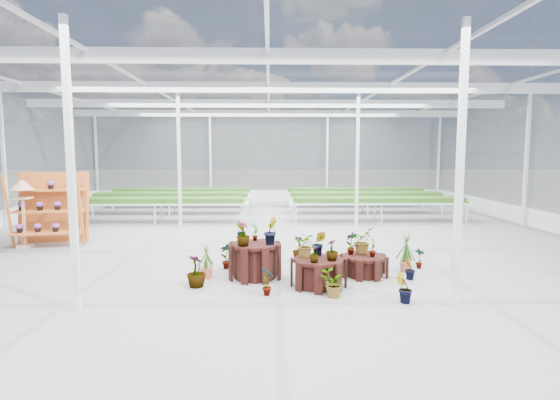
{
  "coord_description": "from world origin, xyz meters",
  "views": [
    {
      "loc": [
        0.04,
        -10.73,
        2.45
      ],
      "look_at": [
        0.29,
        0.2,
        1.3
      ],
      "focal_mm": 28.0,
      "sensor_mm": 36.0,
      "label": 1
    }
  ],
  "objects_px": {
    "plinth_mid": "(319,273)",
    "plinth_low": "(364,266)",
    "shelf_rack": "(50,209)",
    "bird_table": "(23,214)",
    "plinth_tall": "(255,261)"
  },
  "relations": [
    {
      "from": "plinth_mid",
      "to": "plinth_low",
      "type": "distance_m",
      "value": 1.22
    },
    {
      "from": "shelf_rack",
      "to": "plinth_low",
      "type": "bearing_deg",
      "value": -31.61
    },
    {
      "from": "bird_table",
      "to": "plinth_tall",
      "type": "bearing_deg",
      "value": -32.9
    },
    {
      "from": "shelf_rack",
      "to": "plinth_tall",
      "type": "bearing_deg",
      "value": -39.75
    },
    {
      "from": "plinth_tall",
      "to": "shelf_rack",
      "type": "distance_m",
      "value": 6.58
    },
    {
      "from": "plinth_mid",
      "to": "shelf_rack",
      "type": "bearing_deg",
      "value": 150.21
    },
    {
      "from": "plinth_mid",
      "to": "shelf_rack",
      "type": "relative_size",
      "value": 0.51
    },
    {
      "from": "shelf_rack",
      "to": "bird_table",
      "type": "bearing_deg",
      "value": -156.01
    },
    {
      "from": "plinth_tall",
      "to": "bird_table",
      "type": "distance_m",
      "value": 6.87
    },
    {
      "from": "plinth_tall",
      "to": "shelf_rack",
      "type": "relative_size",
      "value": 0.52
    },
    {
      "from": "plinth_mid",
      "to": "bird_table",
      "type": "xyz_separation_m",
      "value": [
        -7.36,
        3.58,
        0.64
      ]
    },
    {
      "from": "plinth_mid",
      "to": "shelf_rack",
      "type": "distance_m",
      "value": 7.92
    },
    {
      "from": "plinth_tall",
      "to": "bird_table",
      "type": "bearing_deg",
      "value": 154.17
    },
    {
      "from": "shelf_rack",
      "to": "bird_table",
      "type": "xyz_separation_m",
      "value": [
        -0.51,
        -0.34,
        -0.08
      ]
    },
    {
      "from": "plinth_low",
      "to": "shelf_rack",
      "type": "distance_m",
      "value": 8.52
    }
  ]
}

